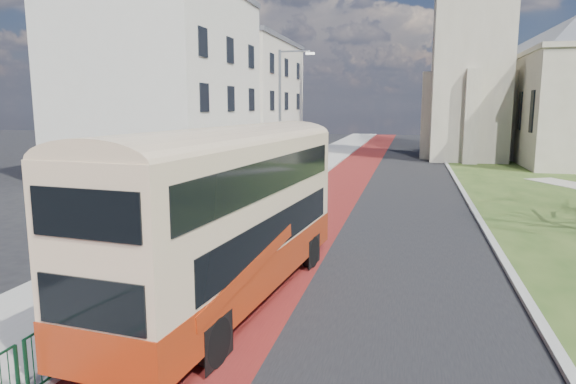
% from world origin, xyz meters
% --- Properties ---
extents(ground, '(160.00, 160.00, 0.00)m').
position_xyz_m(ground, '(0.00, 0.00, 0.00)').
color(ground, black).
rests_on(ground, ground).
extents(road_carriageway, '(9.00, 120.00, 0.01)m').
position_xyz_m(road_carriageway, '(1.50, 20.00, 0.01)').
color(road_carriageway, black).
rests_on(road_carriageway, ground).
extents(bus_lane, '(3.40, 120.00, 0.01)m').
position_xyz_m(bus_lane, '(-1.20, 20.00, 0.01)').
color(bus_lane, '#591414').
rests_on(bus_lane, ground).
extents(pavement_west, '(4.00, 120.00, 0.12)m').
position_xyz_m(pavement_west, '(-5.00, 20.00, 0.06)').
color(pavement_west, gray).
rests_on(pavement_west, ground).
extents(kerb_west, '(0.25, 120.00, 0.13)m').
position_xyz_m(kerb_west, '(-3.00, 20.00, 0.07)').
color(kerb_west, '#999993').
rests_on(kerb_west, ground).
extents(kerb_east, '(0.25, 80.00, 0.13)m').
position_xyz_m(kerb_east, '(6.10, 22.00, 0.07)').
color(kerb_east, '#999993').
rests_on(kerb_east, ground).
extents(pedestrian_railing, '(0.07, 24.00, 1.12)m').
position_xyz_m(pedestrian_railing, '(-2.95, 4.00, 0.55)').
color(pedestrian_railing, '#0B341E').
rests_on(pedestrian_railing, ground).
extents(gothic_church, '(16.38, 18.00, 40.00)m').
position_xyz_m(gothic_church, '(12.56, 38.00, 13.13)').
color(gothic_church, gray).
rests_on(gothic_church, ground).
extents(street_block_near, '(10.30, 14.30, 13.00)m').
position_xyz_m(street_block_near, '(-14.00, 22.00, 6.51)').
color(street_block_near, beige).
rests_on(street_block_near, ground).
extents(street_block_far, '(10.30, 16.30, 11.50)m').
position_xyz_m(street_block_far, '(-14.00, 38.00, 5.76)').
color(street_block_far, beige).
rests_on(street_block_far, ground).
extents(streetlamp, '(2.13, 0.18, 8.00)m').
position_xyz_m(streetlamp, '(-4.35, 18.00, 4.59)').
color(streetlamp, gray).
rests_on(streetlamp, pavement_west).
extents(bus, '(3.30, 10.29, 4.23)m').
position_xyz_m(bus, '(-1.14, 0.01, 2.41)').
color(bus, '#95290D').
rests_on(bus, ground).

